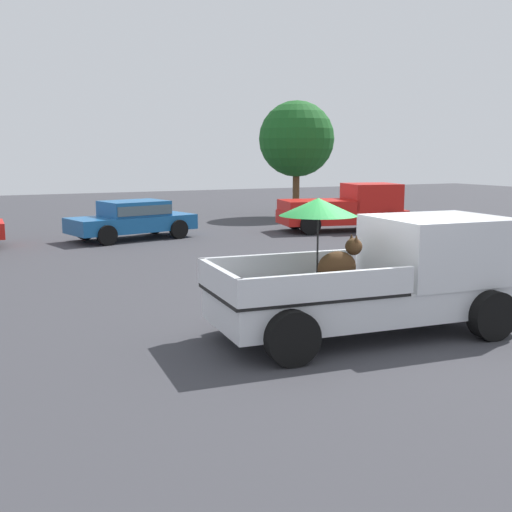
% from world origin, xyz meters
% --- Properties ---
extents(ground_plane, '(80.00, 80.00, 0.00)m').
position_xyz_m(ground_plane, '(0.00, 0.00, 0.00)').
color(ground_plane, '#38383D').
extents(pickup_truck_main, '(5.20, 2.62, 2.26)m').
position_xyz_m(pickup_truck_main, '(0.45, -0.03, 0.97)').
color(pickup_truck_main, black).
rests_on(pickup_truck_main, ground).
extents(pickup_truck_far, '(5.07, 2.95, 1.80)m').
position_xyz_m(pickup_truck_far, '(7.86, 12.03, 0.87)').
color(pickup_truck_far, black).
rests_on(pickup_truck_far, ground).
extents(parked_sedan_near, '(4.57, 2.63, 1.33)m').
position_xyz_m(parked_sedan_near, '(-0.21, 13.27, 0.74)').
color(parked_sedan_near, black).
rests_on(parked_sedan_near, ground).
extents(tree_by_lot, '(3.52, 3.52, 5.38)m').
position_xyz_m(tree_by_lot, '(8.90, 17.78, 3.61)').
color(tree_by_lot, brown).
rests_on(tree_by_lot, ground).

